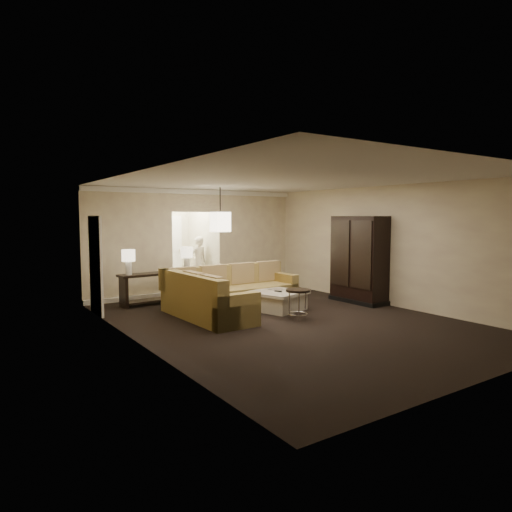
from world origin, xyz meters
TOP-DOWN VIEW (x-y plane):
  - ground at (0.00, 0.00)m, footprint 8.00×8.00m
  - wall_back at (0.00, 4.00)m, footprint 6.00×0.04m
  - wall_front at (0.00, -4.00)m, footprint 6.00×0.04m
  - wall_left at (-3.00, 0.00)m, footprint 0.04×8.00m
  - wall_right at (3.00, 0.00)m, footprint 0.04×8.00m
  - ceiling at (0.00, 0.00)m, footprint 6.00×8.00m
  - crown_molding at (0.00, 3.95)m, footprint 6.00×0.10m
  - baseboard at (0.00, 3.95)m, footprint 6.00×0.10m
  - side_door at (-2.97, 2.80)m, footprint 0.05×0.90m
  - foyer at (0.00, 5.34)m, footprint 1.44×2.02m
  - sectional_sofa at (-0.46, 1.59)m, footprint 3.23×2.56m
  - coffee_table at (0.49, 1.00)m, footprint 1.33×1.33m
  - console_table at (-1.40, 3.20)m, footprint 1.98×0.58m
  - armoire at (2.69, 0.67)m, footprint 0.62×1.45m
  - drink_table at (0.29, 0.04)m, footprint 0.49×0.49m
  - table_lamp_left at (-2.15, 3.15)m, footprint 0.30×0.30m
  - table_lamp_right at (-0.65, 3.25)m, footprint 0.30×0.30m
  - pendant_light at (0.00, 2.70)m, footprint 0.38×0.38m
  - person at (0.44, 4.79)m, footprint 0.65×0.48m

SIDE VIEW (x-z plane):
  - ground at x=0.00m, z-range 0.00..0.00m
  - baseboard at x=0.00m, z-range 0.00..0.12m
  - coffee_table at x=0.49m, z-range 0.00..0.44m
  - sectional_sofa at x=-0.46m, z-range -0.10..0.86m
  - drink_table at x=0.29m, z-range 0.13..0.75m
  - console_table at x=-1.40m, z-range 0.07..0.83m
  - person at x=0.44m, z-range 0.00..1.67m
  - armoire at x=2.69m, z-range -0.04..2.05m
  - side_door at x=-2.97m, z-range 0.00..2.10m
  - table_lamp_left at x=-2.15m, z-range 0.85..1.43m
  - table_lamp_right at x=-0.65m, z-range 0.85..1.43m
  - foyer at x=0.00m, z-range -0.10..2.70m
  - wall_back at x=0.00m, z-range 0.00..2.80m
  - wall_front at x=0.00m, z-range 0.00..2.80m
  - wall_left at x=-3.00m, z-range 0.00..2.80m
  - wall_right at x=3.00m, z-range 0.00..2.80m
  - pendant_light at x=0.00m, z-range 1.41..2.50m
  - crown_molding at x=0.00m, z-range 2.67..2.79m
  - ceiling at x=0.00m, z-range 2.79..2.81m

